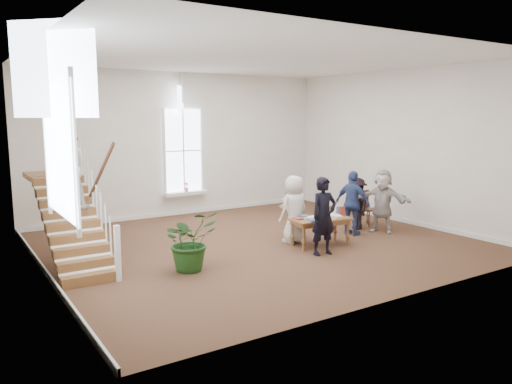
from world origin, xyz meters
TOP-DOWN VIEW (x-y plane):
  - ground at (0.00, 0.00)m, footprint 10.00×10.00m
  - room_shell at (-0.00, 4.39)m, footprint 10.49×10.00m
  - staircase at (-4.34, 0.75)m, footprint 1.10×4.10m
  - library_table at (1.14, -0.99)m, footprint 1.54×0.90m
  - police_officer at (0.68, -1.64)m, footprint 0.68×0.47m
  - elderly_woman at (0.78, -0.39)m, footprint 0.88×0.62m
  - person_yellow at (1.08, 0.11)m, footprint 0.79×0.64m
  - woman_cluster_a at (2.57, -0.59)m, footprint 0.68×1.08m
  - woman_cluster_b at (3.17, -0.14)m, footprint 0.79×1.06m
  - woman_cluster_c at (3.47, -0.79)m, footprint 1.21×1.65m
  - floor_plant at (-2.39, -1.06)m, footprint 1.21×1.08m
  - side_chair at (3.80, 0.13)m, footprint 0.47×0.47m

SIDE VIEW (x-z plane):
  - ground at x=0.00m, z-range 0.00..0.00m
  - room_shell at x=0.00m, z-range -4.60..5.40m
  - side_chair at x=3.80m, z-range 0.06..1.06m
  - library_table at x=1.14m, z-range 0.24..0.99m
  - floor_plant at x=-2.39m, z-range 0.00..1.25m
  - woman_cluster_b at x=3.17m, z-range 0.00..1.46m
  - person_yellow at x=1.08m, z-range 0.00..1.56m
  - elderly_woman at x=0.78m, z-range 0.00..1.69m
  - woman_cluster_a at x=2.57m, z-range 0.00..1.72m
  - woman_cluster_c at x=3.47m, z-range 0.00..1.73m
  - police_officer at x=0.68m, z-range 0.00..1.79m
  - staircase at x=-4.34m, z-range 0.16..3.08m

